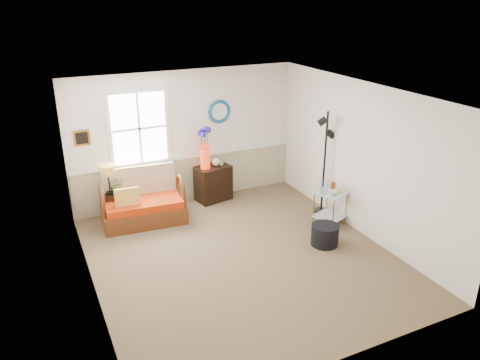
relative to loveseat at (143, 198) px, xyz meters
name	(u,v)px	position (x,y,z in m)	size (l,w,h in m)	color
floor	(241,257)	(1.07, -1.90, -0.48)	(4.50, 5.00, 0.01)	brown
ceiling	(242,95)	(1.07, -1.90, 2.12)	(4.50, 5.00, 0.01)	white
walls	(242,182)	(1.07, -1.90, 0.82)	(4.51, 5.01, 2.60)	white
wainscot	(188,179)	(1.07, 0.58, -0.03)	(4.46, 0.02, 0.90)	tan
chair_rail	(187,157)	(1.07, 0.57, 0.44)	(4.46, 0.04, 0.06)	white
window	(139,128)	(0.17, 0.57, 1.12)	(1.14, 0.06, 1.44)	white
picture	(82,138)	(-0.85, 0.58, 1.07)	(0.28, 0.03, 0.28)	#BF7E2C
mirror	(219,111)	(1.77, 0.58, 1.27)	(0.47, 0.47, 0.07)	#1777AA
loveseat	(143,198)	(0.00, 0.00, 0.00)	(1.46, 0.83, 0.95)	brown
throw_pillow	(127,200)	(-0.29, -0.11, 0.05)	(0.43, 0.11, 0.43)	orange
lamp_stand	(112,207)	(-0.52, 0.27, -0.20)	(0.31, 0.31, 0.55)	black
table_lamp	(109,180)	(-0.52, 0.25, 0.35)	(0.30, 0.30, 0.55)	gold
potted_plant	(117,185)	(-0.39, 0.28, 0.21)	(0.30, 0.33, 0.26)	#587B3D
cabinet	(213,183)	(1.52, 0.35, -0.12)	(0.67, 0.43, 0.72)	black
flower_vase	(205,148)	(1.35, 0.33, 0.65)	(0.24, 0.24, 0.82)	red
side_table	(330,208)	(3.02, -1.52, -0.17)	(0.49, 0.49, 0.62)	#AE8E38
tabletop_items	(328,185)	(2.98, -1.48, 0.27)	(0.44, 0.44, 0.26)	silver
floor_lamp	(324,164)	(3.17, -1.05, 0.51)	(0.28, 0.28, 1.96)	black
ottoman	(325,235)	(2.50, -2.12, -0.30)	(0.46, 0.46, 0.35)	black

